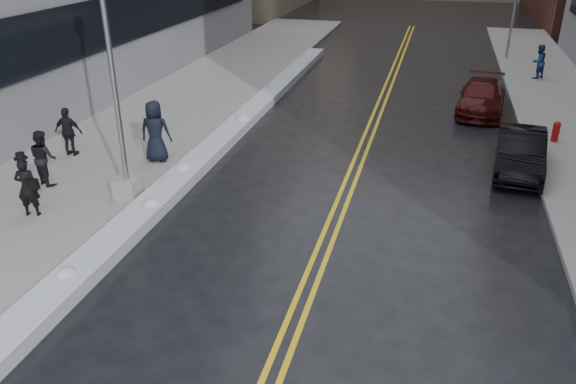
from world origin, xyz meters
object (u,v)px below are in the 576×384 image
Objects in this scene: pedestrian_fedora at (27,187)px; car_black at (520,152)px; pedestrian_c at (155,131)px; pedestrian_east at (538,62)px; pedestrian_d at (69,132)px; pedestrian_b at (43,157)px; car_maroon at (482,97)px; fire_hydrant at (556,130)px; lamppost at (118,117)px.

pedestrian_fedora is 14.44m from car_black.
pedestrian_c is 1.21× the size of pedestrian_east.
car_black is at bearing -172.75° from pedestrian_d.
car_maroon is at bearing -112.96° from pedestrian_b.
pedestrian_d is at bearing -47.68° from pedestrian_b.
pedestrian_east is at bearing -106.43° from pedestrian_b.
pedestrian_b is 14.49m from car_black.
pedestrian_east reaches higher than pedestrian_fedora.
pedestrian_c reaches higher than car_maroon.
pedestrian_b is at bearing 3.54° from pedestrian_east.
pedestrian_east is (14.79, 19.04, 0.03)m from pedestrian_fedora.
pedestrian_east is (15.66, 17.19, 0.00)m from pedestrian_b.
pedestrian_d is 16.14m from car_maroon.
pedestrian_c is at bearing 3.78° from pedestrian_east.
fire_hydrant is at bearing -127.08° from pedestrian_b.
lamppost is at bearing -124.49° from car_maroon.
pedestrian_d is at bearing -2.76° from pedestrian_c.
pedestrian_east reaches higher than pedestrian_b.
pedestrian_d is at bearing -1.47° from pedestrian_east.
lamppost is 4.77× the size of pedestrian_fedora.
lamppost is 4.64× the size of pedestrian_b.
pedestrian_b reaches higher than fire_hydrant.
lamppost is 21.73m from pedestrian_east.
car_maroon reaches higher than fire_hydrant.
pedestrian_b is at bearing -80.79° from pedestrian_fedora.
fire_hydrant is at bearing 67.71° from car_black.
pedestrian_fedora is 17.62m from car_maroon.
pedestrian_b reaches higher than pedestrian_fedora.
pedestrian_c reaches higher than pedestrian_b.
car_maroon is at bearing -148.50° from pedestrian_c.
pedestrian_east reaches higher than car_maroon.
lamppost is 15.26m from car_maroon.
pedestrian_d is at bearing -139.70° from car_maroon.
car_black is at bearing -117.97° from fire_hydrant.
lamppost is 1.89× the size of car_black.
pedestrian_c is 1.23× the size of pedestrian_d.
pedestrian_east is at bearing -143.84° from pedestrian_fedora.
pedestrian_b reaches higher than car_black.
pedestrian_east is at bearing 86.34° from car_black.
fire_hydrant is 9.50m from pedestrian_east.
lamppost reaches higher than car_black.
fire_hydrant is 0.18× the size of car_black.
pedestrian_b is at bearing 174.30° from lamppost.
lamppost is 12.12m from car_black.
pedestrian_d reaches higher than car_black.
pedestrian_b is at bearing -152.99° from fire_hydrant.
car_black reaches higher than fire_hydrant.
pedestrian_east is (16.30, 15.02, 0.01)m from pedestrian_d.
fire_hydrant is at bearing 33.04° from lamppost.
car_maroon is at bearing -148.46° from pedestrian_fedora.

